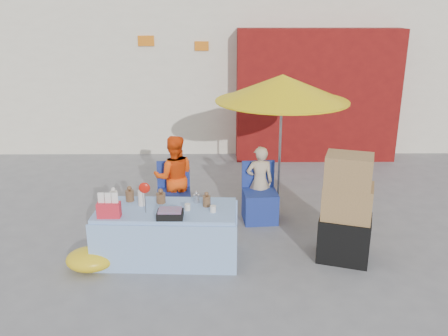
{
  "coord_description": "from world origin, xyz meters",
  "views": [
    {
      "loc": [
        0.26,
        -5.22,
        2.97
      ],
      "look_at": [
        0.31,
        0.6,
        1.0
      ],
      "focal_mm": 38.0,
      "sensor_mm": 36.0,
      "label": 1
    }
  ],
  "objects_px": {
    "chair_left": "(174,204)",
    "umbrella": "(282,89)",
    "vendor_orange": "(174,177)",
    "box_stack": "(346,212)",
    "market_table": "(167,233)",
    "chair_right": "(260,204)",
    "vendor_beige": "(260,182)"
  },
  "relations": [
    {
      "from": "chair_left",
      "to": "umbrella",
      "type": "relative_size",
      "value": 0.41
    },
    {
      "from": "vendor_orange",
      "to": "box_stack",
      "type": "distance_m",
      "value": 2.54
    },
    {
      "from": "market_table",
      "to": "chair_right",
      "type": "bearing_deg",
      "value": 43.87
    },
    {
      "from": "vendor_orange",
      "to": "umbrella",
      "type": "distance_m",
      "value": 2.01
    },
    {
      "from": "box_stack",
      "to": "market_table",
      "type": "bearing_deg",
      "value": 178.95
    },
    {
      "from": "chair_right",
      "to": "vendor_beige",
      "type": "distance_m",
      "value": 0.32
    },
    {
      "from": "chair_right",
      "to": "vendor_beige",
      "type": "relative_size",
      "value": 0.78
    },
    {
      "from": "market_table",
      "to": "vendor_beige",
      "type": "bearing_deg",
      "value": 47.13
    },
    {
      "from": "vendor_orange",
      "to": "box_stack",
      "type": "relative_size",
      "value": 0.92
    },
    {
      "from": "vendor_beige",
      "to": "box_stack",
      "type": "height_order",
      "value": "box_stack"
    },
    {
      "from": "market_table",
      "to": "box_stack",
      "type": "relative_size",
      "value": 1.3
    },
    {
      "from": "market_table",
      "to": "chair_left",
      "type": "height_order",
      "value": "market_table"
    },
    {
      "from": "chair_left",
      "to": "vendor_beige",
      "type": "xyz_separation_m",
      "value": [
        1.25,
        0.13,
        0.29
      ]
    },
    {
      "from": "umbrella",
      "to": "vendor_beige",
      "type": "bearing_deg",
      "value": -153.43
    },
    {
      "from": "vendor_beige",
      "to": "umbrella",
      "type": "distance_m",
      "value": 1.39
    },
    {
      "from": "vendor_orange",
      "to": "chair_right",
      "type": "bearing_deg",
      "value": 168.92
    },
    {
      "from": "umbrella",
      "to": "chair_right",
      "type": "bearing_deg",
      "value": -136.67
    },
    {
      "from": "vendor_beige",
      "to": "box_stack",
      "type": "distance_m",
      "value": 1.59
    },
    {
      "from": "vendor_beige",
      "to": "umbrella",
      "type": "bearing_deg",
      "value": -158.38
    },
    {
      "from": "market_table",
      "to": "chair_left",
      "type": "xyz_separation_m",
      "value": [
        -0.01,
        1.1,
        -0.09
      ]
    },
    {
      "from": "umbrella",
      "to": "market_table",
      "type": "bearing_deg",
      "value": -138.12
    },
    {
      "from": "chair_right",
      "to": "chair_left",
      "type": "bearing_deg",
      "value": 175.05
    },
    {
      "from": "market_table",
      "to": "chair_right",
      "type": "relative_size",
      "value": 2.07
    },
    {
      "from": "umbrella",
      "to": "box_stack",
      "type": "relative_size",
      "value": 1.54
    },
    {
      "from": "market_table",
      "to": "vendor_orange",
      "type": "height_order",
      "value": "vendor_orange"
    },
    {
      "from": "market_table",
      "to": "umbrella",
      "type": "xyz_separation_m",
      "value": [
        1.54,
        1.38,
        1.55
      ]
    },
    {
      "from": "chair_left",
      "to": "vendor_beige",
      "type": "bearing_deg",
      "value": 1.18
    },
    {
      "from": "market_table",
      "to": "chair_left",
      "type": "bearing_deg",
      "value": 92.74
    },
    {
      "from": "vendor_orange",
      "to": "market_table",
      "type": "bearing_deg",
      "value": 85.34
    },
    {
      "from": "chair_left",
      "to": "box_stack",
      "type": "relative_size",
      "value": 0.63
    },
    {
      "from": "market_table",
      "to": "vendor_beige",
      "type": "relative_size",
      "value": 1.62
    },
    {
      "from": "market_table",
      "to": "umbrella",
      "type": "distance_m",
      "value": 2.59
    }
  ]
}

